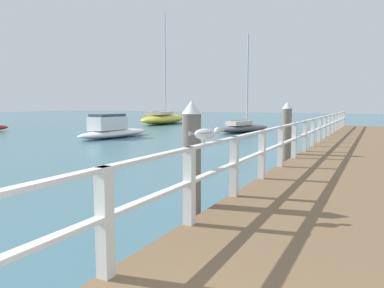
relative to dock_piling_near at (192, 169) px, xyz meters
The scene contains 8 objects.
pier_deck 8.86m from the dock_piling_near, 77.81° to the left, with size 3.13×26.73×0.51m, color brown.
pier_railing 8.64m from the dock_piling_near, 87.48° to the left, with size 0.12×25.25×0.98m.
dock_piling_near is the anchor object (origin of this frame).
dock_piling_far 6.20m from the dock_piling_near, 90.00° to the left, with size 0.29×0.29×2.07m.
seagull_foreground 0.78m from the dock_piling_near, 42.13° to the right, with size 0.41×0.31×0.21m.
boat_2 31.16m from the dock_piling_near, 122.60° to the left, with size 4.00×8.89×10.96m.
boat_3 16.84m from the dock_piling_near, 133.74° to the left, with size 1.99×5.71×1.42m.
boat_5 20.58m from the dock_piling_near, 107.00° to the left, with size 3.15×5.55×6.86m.
Camera 1 is at (0.57, 0.04, 2.02)m, focal length 33.71 mm.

